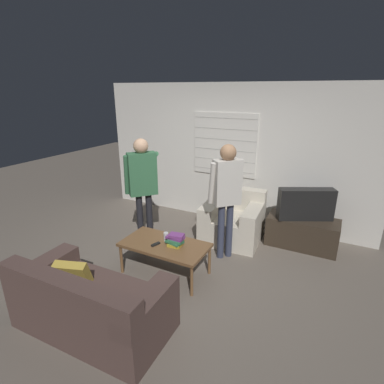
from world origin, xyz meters
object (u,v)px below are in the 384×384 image
object	(u,v)px
couch_blue	(90,304)
book_stack	(175,240)
tv	(306,204)
spare_remote	(156,244)
coffee_table	(165,246)
person_left_standing	(142,179)
armchair_beige	(233,221)
soda_can	(166,237)
person_right_standing	(226,188)

from	to	relation	value
couch_blue	book_stack	distance (m)	1.31
tv	spare_remote	size ratio (longest dim) A/B	6.23
couch_blue	spare_remote	size ratio (longest dim) A/B	12.17
couch_blue	coffee_table	size ratio (longest dim) A/B	1.41
spare_remote	tv	bearing A→B (deg)	64.88
person_left_standing	spare_remote	xyz separation A→B (m)	(0.65, -0.65, -0.64)
armchair_beige	person_left_standing	distance (m)	1.68
armchair_beige	couch_blue	bearing A→B (deg)	72.85
coffee_table	person_left_standing	size ratio (longest dim) A/B	0.67
person_left_standing	soda_can	world-z (taller)	person_left_standing
person_left_standing	spare_remote	bearing A→B (deg)	-93.49
book_stack	soda_can	xyz separation A→B (m)	(-0.18, 0.06, -0.02)
book_stack	soda_can	world-z (taller)	book_stack
armchair_beige	spare_remote	distance (m)	1.61
armchair_beige	coffee_table	world-z (taller)	armchair_beige
soda_can	coffee_table	bearing A→B (deg)	-71.09
person_right_standing	person_left_standing	bearing A→B (deg)	144.03
armchair_beige	coffee_table	size ratio (longest dim) A/B	0.84
book_stack	spare_remote	size ratio (longest dim) A/B	1.88
armchair_beige	spare_remote	world-z (taller)	armchair_beige
person_left_standing	soda_can	size ratio (longest dim) A/B	13.85
coffee_table	person_right_standing	world-z (taller)	person_right_standing
person_left_standing	spare_remote	size ratio (longest dim) A/B	12.83
person_right_standing	soda_can	size ratio (longest dim) A/B	13.71
armchair_beige	person_right_standing	distance (m)	0.99
soda_can	spare_remote	world-z (taller)	soda_can
couch_blue	book_stack	xyz separation A→B (m)	(0.31, 1.25, 0.23)
person_left_standing	book_stack	xyz separation A→B (m)	(0.89, -0.54, -0.58)
armchair_beige	person_left_standing	xyz separation A→B (m)	(-1.21, -0.85, 0.79)
tv	person_left_standing	bearing A→B (deg)	-0.90
person_right_standing	book_stack	distance (m)	1.03
armchair_beige	person_left_standing	bearing A→B (deg)	31.23
couch_blue	armchair_beige	distance (m)	2.71
person_left_standing	person_right_standing	xyz separation A→B (m)	(1.29, 0.23, -0.02)
person_right_standing	soda_can	xyz separation A→B (m)	(-0.58, -0.72, -0.58)
armchair_beige	soda_can	distance (m)	1.44
tv	armchair_beige	bearing A→B (deg)	-13.42
couch_blue	tv	size ratio (longest dim) A/B	1.95
coffee_table	tv	world-z (taller)	tv
person_left_standing	book_stack	world-z (taller)	person_left_standing
armchair_beige	coffee_table	distance (m)	1.49
couch_blue	spare_remote	distance (m)	1.15
person_left_standing	person_right_standing	bearing A→B (deg)	-38.13
tv	soda_can	size ratio (longest dim) A/B	6.73
coffee_table	soda_can	xyz separation A→B (m)	(-0.03, 0.08, 0.10)
armchair_beige	soda_can	xyz separation A→B (m)	(-0.50, -1.34, 0.20)
coffee_table	person_right_standing	xyz separation A→B (m)	(0.56, 0.80, 0.68)
coffee_table	book_stack	bearing A→B (deg)	7.52
tv	book_stack	bearing A→B (deg)	23.02
coffee_table	tv	distance (m)	2.30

